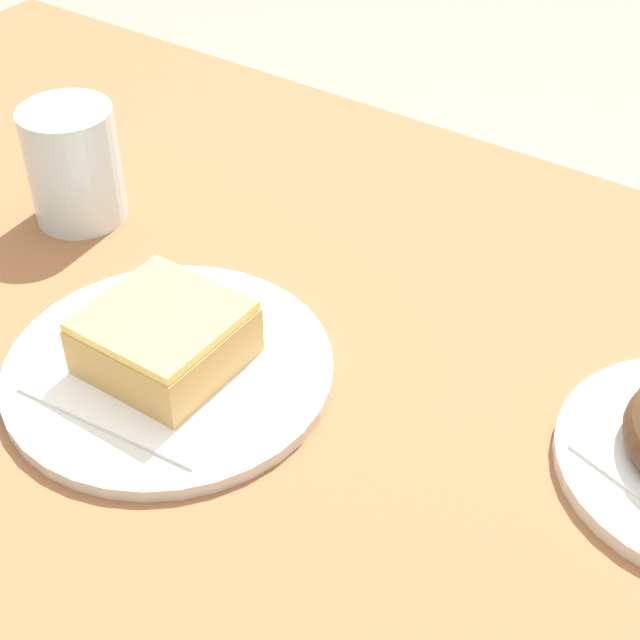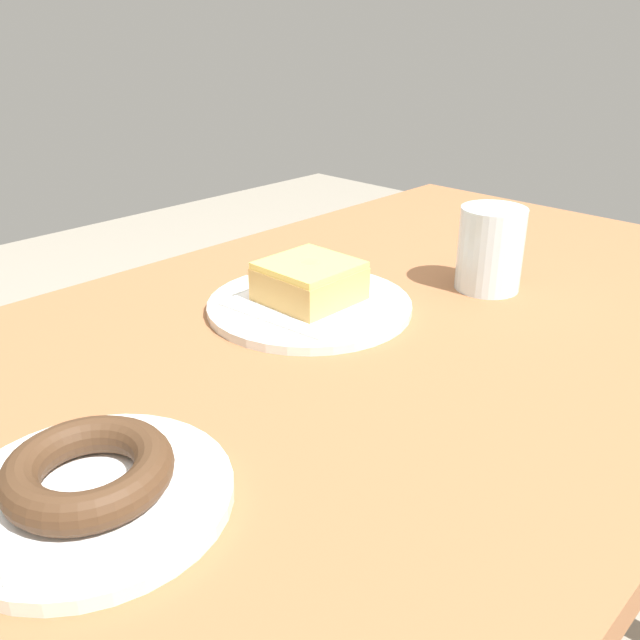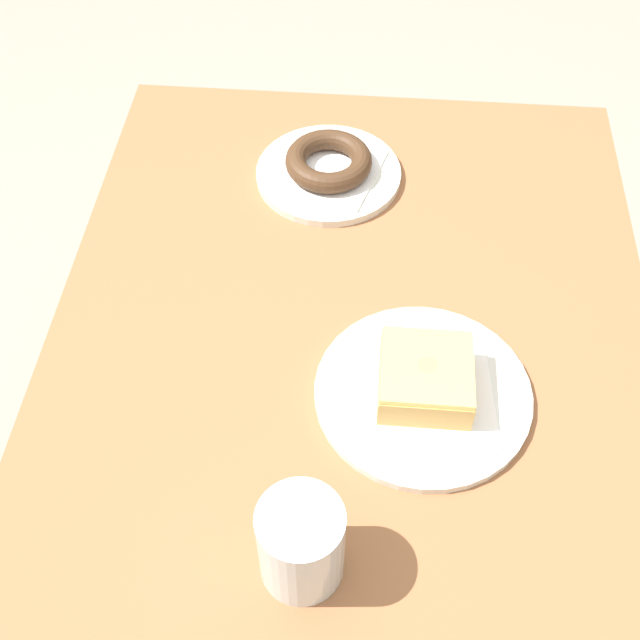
{
  "view_description": "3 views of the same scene",
  "coord_description": "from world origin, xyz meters",
  "px_view_note": "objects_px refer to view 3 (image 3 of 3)",
  "views": [
    {
      "loc": [
        0.43,
        -0.44,
        1.23
      ],
      "look_at": [
        0.12,
        -0.01,
        0.79
      ],
      "focal_mm": 54.37,
      "sensor_mm": 36.0,
      "label": 1
    },
    {
      "loc": [
        0.55,
        0.42,
        1.07
      ],
      "look_at": [
        0.1,
        -0.01,
        0.78
      ],
      "focal_mm": 37.59,
      "sensor_mm": 36.0,
      "label": 2
    },
    {
      "loc": [
        -0.46,
        -0.01,
        1.51
      ],
      "look_at": [
        0.11,
        0.04,
        0.79
      ],
      "focal_mm": 45.99,
      "sensor_mm": 36.0,
      "label": 3
    }
  ],
  "objects_px": {
    "plate_chocolate_ring": "(328,174)",
    "water_glass": "(301,543)",
    "donut_glazed_square": "(426,377)",
    "donut_chocolate_ring": "(329,161)",
    "plate_glazed_square": "(423,393)"
  },
  "relations": [
    {
      "from": "water_glass",
      "to": "plate_chocolate_ring",
      "type": "bearing_deg",
      "value": 1.74
    },
    {
      "from": "donut_glazed_square",
      "to": "water_glass",
      "type": "relative_size",
      "value": 0.96
    },
    {
      "from": "donut_glazed_square",
      "to": "donut_chocolate_ring",
      "type": "relative_size",
      "value": 0.84
    },
    {
      "from": "plate_glazed_square",
      "to": "plate_chocolate_ring",
      "type": "relative_size",
      "value": 1.2
    },
    {
      "from": "plate_glazed_square",
      "to": "plate_chocolate_ring",
      "type": "xyz_separation_m",
      "value": [
        0.35,
        0.13,
        0.0
      ]
    },
    {
      "from": "donut_chocolate_ring",
      "to": "water_glass",
      "type": "bearing_deg",
      "value": -178.26
    },
    {
      "from": "plate_glazed_square",
      "to": "donut_chocolate_ring",
      "type": "bearing_deg",
      "value": 20.45
    },
    {
      "from": "donut_glazed_square",
      "to": "water_glass",
      "type": "height_order",
      "value": "water_glass"
    },
    {
      "from": "plate_chocolate_ring",
      "to": "water_glass",
      "type": "xyz_separation_m",
      "value": [
        -0.55,
        -0.02,
        0.05
      ]
    },
    {
      "from": "plate_chocolate_ring",
      "to": "donut_chocolate_ring",
      "type": "relative_size",
      "value": 1.68
    },
    {
      "from": "plate_glazed_square",
      "to": "plate_chocolate_ring",
      "type": "distance_m",
      "value": 0.37
    },
    {
      "from": "donut_glazed_square",
      "to": "plate_chocolate_ring",
      "type": "xyz_separation_m",
      "value": [
        0.35,
        0.13,
        -0.03
      ]
    },
    {
      "from": "donut_glazed_square",
      "to": "plate_chocolate_ring",
      "type": "distance_m",
      "value": 0.37
    },
    {
      "from": "plate_glazed_square",
      "to": "water_glass",
      "type": "bearing_deg",
      "value": 150.78
    },
    {
      "from": "donut_chocolate_ring",
      "to": "donut_glazed_square",
      "type": "bearing_deg",
      "value": -159.55
    }
  ]
}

